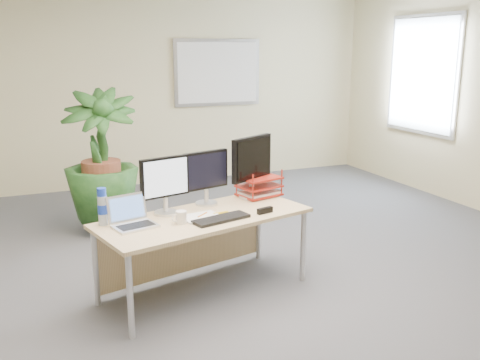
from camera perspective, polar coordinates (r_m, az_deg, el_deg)
name	(u,v)px	position (r m, az deg, el deg)	size (l,w,h in m)	color
floor	(251,304)	(4.18, 1.15, -13.10)	(8.00, 8.00, 0.00)	#434448
back_wall	(135,89)	(7.58, -11.15, 9.52)	(7.00, 0.04, 2.70)	beige
whiteboard	(218,73)	(7.86, -2.40, 11.38)	(1.30, 0.04, 0.95)	#ACABB0
window	(422,75)	(7.57, 18.87, 10.57)	(0.04, 1.30, 1.55)	#ACABB0
desk	(198,229)	(4.25, -4.48, -5.21)	(1.77, 1.08, 0.64)	tan
floor_plant	(101,163)	(5.67, -14.62, 1.80)	(0.84, 0.84, 1.50)	#153B15
monitor_left	(165,182)	(4.15, -8.01, -0.17)	(0.40, 0.18, 0.45)	silver
monitor_right	(206,174)	(4.37, -3.63, 0.62)	(0.40, 0.18, 0.45)	silver
monitor_dark	(252,163)	(4.56, 1.28, 1.83)	(0.44, 0.26, 0.53)	silver
laptop	(132,218)	(3.98, -11.49, -3.98)	(0.36, 0.33, 0.22)	silver
keyboard	(221,219)	(4.03, -2.02, -4.16)	(0.45, 0.15, 0.02)	black
coffee_mug	(181,217)	(3.97, -6.35, -3.96)	(0.12, 0.08, 0.09)	white
spiral_notebook	(201,217)	(4.10, -4.19, -3.96)	(0.29, 0.22, 0.01)	silver
orange_pen	(202,215)	(4.12, -4.03, -3.71)	(0.01, 0.01, 0.13)	orange
yellow_highlighter	(221,213)	(4.18, -2.07, -3.52)	(0.02, 0.02, 0.13)	gold
water_bottle	(102,207)	(4.02, -14.46, -2.84)	(0.07, 0.07, 0.28)	#ADBBCC
letter_tray	(259,188)	(4.66, 2.04, -0.83)	(0.40, 0.34, 0.16)	maroon
stapler	(265,210)	(4.20, 2.67, -3.26)	(0.14, 0.04, 0.05)	black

